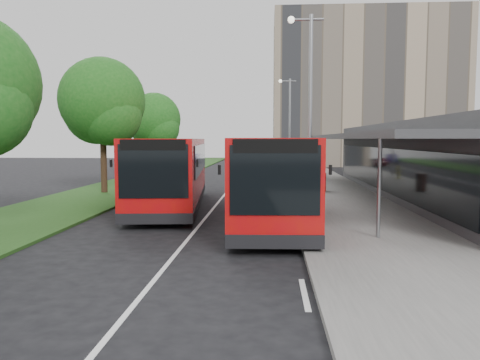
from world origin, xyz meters
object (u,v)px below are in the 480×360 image
object	(u,v)px
bus_main	(268,179)
litter_bin	(321,182)
lamp_post_near	(308,101)
lamp_post_far	(289,120)
tree_far	(154,123)
car_near	(259,161)
tree_mid	(102,106)
bollard	(298,172)
car_far	(239,158)
bus_second	(171,172)

from	to	relation	value
bus_main	litter_bin	bearing A→B (deg)	70.05
lamp_post_near	lamp_post_far	bearing A→B (deg)	90.00
tree_far	lamp_post_far	bearing A→B (deg)	4.87
lamp_post_near	litter_bin	xyz separation A→B (m)	(1.46, 8.13, -4.05)
bus_main	car_near	xyz separation A→B (m)	(-1.23, 37.70, -1.10)
tree_far	bus_main	distance (m)	22.79
tree_mid	litter_bin	bearing A→B (deg)	4.89
litter_bin	bollard	bearing A→B (deg)	96.13
car_near	car_far	world-z (taller)	car_far
tree_mid	lamp_post_far	xyz separation A→B (m)	(11.13, 12.95, -0.32)
tree_far	lamp_post_far	world-z (taller)	lamp_post_far
bus_main	car_near	world-z (taller)	bus_main
litter_bin	car_near	world-z (taller)	litter_bin
lamp_post_near	litter_bin	size ratio (longest dim) A/B	7.74
tree_far	car_far	distance (m)	24.82
tree_far	bus_main	size ratio (longest dim) A/B	0.61
lamp_post_far	bus_main	world-z (taller)	lamp_post_far
bus_second	car_near	size ratio (longest dim) A/B	3.61
lamp_post_near	bus_main	xyz separation A→B (m)	(-1.61, -1.46, -3.08)
lamp_post_near	car_far	size ratio (longest dim) A/B	2.15
bollard	tree_mid	bearing A→B (deg)	-141.81
bus_main	car_far	xyz separation A→B (m)	(-4.05, 44.41, -1.02)
tree_far	bollard	size ratio (longest dim) A/B	6.68
lamp_post_near	car_far	world-z (taller)	lamp_post_near
bus_main	bus_second	xyz separation A→B (m)	(-4.47, 3.32, -0.01)
bus_main	car_far	bearing A→B (deg)	93.04
car_far	bus_second	bearing A→B (deg)	-100.59
lamp_post_far	bus_main	bearing A→B (deg)	-94.29
lamp_post_near	bus_second	world-z (taller)	lamp_post_near
tree_far	lamp_post_far	distance (m)	11.17
bus_main	car_far	distance (m)	44.60
lamp_post_far	car_far	xyz separation A→B (m)	(-5.66, 22.95, -4.10)
litter_bin	car_far	size ratio (longest dim) A/B	0.28
car_near	litter_bin	bearing A→B (deg)	-99.96
tree_mid	car_far	size ratio (longest dim) A/B	2.10
litter_bin	car_near	distance (m)	28.44
litter_bin	lamp_post_far	bearing A→B (deg)	97.03
lamp_post_far	bollard	size ratio (longest dim) A/B	7.64
tree_mid	tree_far	bearing A→B (deg)	90.00
lamp_post_near	bus_second	bearing A→B (deg)	162.93
tree_far	lamp_post_far	size ratio (longest dim) A/B	0.87
car_near	lamp_post_far	bearing A→B (deg)	-98.74
tree_far	bollard	world-z (taller)	tree_far
tree_mid	lamp_post_near	bearing A→B (deg)	-32.36
tree_far	car_near	distance (m)	19.49
lamp_post_near	bus_second	size ratio (longest dim) A/B	0.70
car_near	car_far	distance (m)	7.28
bollard	car_far	world-z (taller)	car_far
car_near	car_far	xyz separation A→B (m)	(-2.82, 6.71, 0.07)
tree_mid	bollard	world-z (taller)	tree_mid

